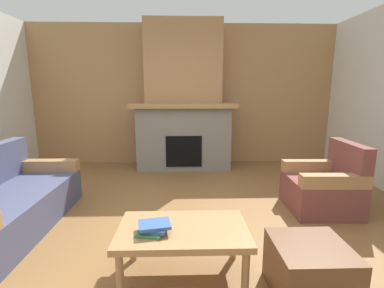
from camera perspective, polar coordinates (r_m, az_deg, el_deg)
ground at (r=2.99m, az=-1.51°, el=-18.38°), size 9.00×9.00×0.00m
wall_back_wood_panel at (r=5.60m, az=-1.73°, el=9.95°), size 6.00×0.12×2.70m
fireplace at (r=5.23m, az=-1.71°, el=7.81°), size 1.90×0.82×2.70m
couch at (r=3.59m, az=-34.17°, el=-10.17°), size 0.85×1.80×0.85m
armchair at (r=3.81m, az=25.66°, el=-7.98°), size 0.78×0.78×0.85m
coffee_table at (r=2.25m, az=-1.75°, el=-18.02°), size 1.00×0.60×0.43m
ottoman at (r=2.34m, az=23.11°, el=-22.82°), size 0.52×0.52×0.40m
book_stack_near_edge at (r=2.16m, az=-7.85°, el=-16.69°), size 0.27×0.24×0.07m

